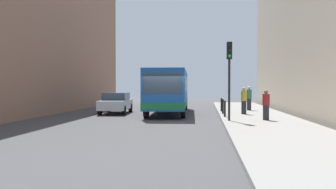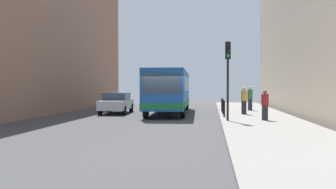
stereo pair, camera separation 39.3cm
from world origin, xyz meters
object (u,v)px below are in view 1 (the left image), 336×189
at_px(car_beside_bus, 116,102).
at_px(pedestrian_mid_sidewalk, 244,101).
at_px(bollard_far, 221,105).
at_px(pedestrian_far_sidewalk, 249,98).
at_px(bus, 169,89).
at_px(traffic_light, 229,66).
at_px(bollard_mid, 223,107).
at_px(bollard_near, 225,109).
at_px(pedestrian_near_signal, 266,105).

height_order(car_beside_bus, pedestrian_mid_sidewalk, pedestrian_mid_sidewalk).
xyz_separation_m(bollard_far, pedestrian_far_sidewalk, (2.11, 1.39, 0.42)).
relative_size(bus, pedestrian_mid_sidewalk, 6.39).
bearing_deg(bollard_far, traffic_light, -89.18).
bearing_deg(bollard_mid, bus, 149.87).
height_order(car_beside_bus, traffic_light, traffic_light).
bearing_deg(pedestrian_mid_sidewalk, bollard_mid, 162.13).
relative_size(bus, bollard_near, 11.69).
bearing_deg(bollard_mid, car_beside_bus, 168.01).
height_order(bollard_near, bollard_far, same).
distance_m(traffic_light, pedestrian_near_signal, 2.89).
relative_size(traffic_light, bollard_mid, 4.32).
relative_size(bollard_near, bollard_mid, 1.00).
bearing_deg(bus, pedestrian_far_sidewalk, -167.22).
relative_size(pedestrian_near_signal, pedestrian_far_sidewalk, 0.90).
distance_m(bus, pedestrian_mid_sidewalk, 5.60).
height_order(bus, pedestrian_far_sidewalk, bus).
distance_m(bollard_far, pedestrian_far_sidewalk, 2.56).
relative_size(bollard_far, pedestrian_far_sidewalk, 0.53).
bearing_deg(bollard_near, pedestrian_far_sidewalk, 70.84).
relative_size(bus, pedestrian_near_signal, 6.92).
height_order(bus, bollard_near, bus).
bearing_deg(bus, pedestrian_mid_sidewalk, 154.35).
distance_m(bus, traffic_light, 7.91).
height_order(bollard_mid, pedestrian_near_signal, pedestrian_near_signal).
xyz_separation_m(bus, pedestrian_mid_sidewalk, (5.09, -2.22, -0.71)).
bearing_deg(bollard_far, car_beside_bus, -174.25).
relative_size(bus, pedestrian_far_sidewalk, 6.21).
relative_size(bus, bollard_far, 11.69).
xyz_separation_m(bus, pedestrian_far_sidewalk, (5.87, 1.56, -0.68)).
bearing_deg(car_beside_bus, bollard_far, -177.86).
relative_size(car_beside_bus, pedestrian_far_sidewalk, 2.52).
xyz_separation_m(car_beside_bus, traffic_light, (7.60, -6.21, 2.22)).
bearing_deg(bollard_near, bollard_mid, 90.00).
bearing_deg(bus, bollard_mid, 147.79).
relative_size(bollard_near, pedestrian_far_sidewalk, 0.53).
distance_m(bollard_far, pedestrian_mid_sidewalk, 2.77).
bearing_deg(bollard_far, pedestrian_far_sidewalk, 33.27).
bearing_deg(bollard_mid, pedestrian_mid_sidewalk, -1.78).
relative_size(traffic_light, bollard_near, 4.32).
bearing_deg(traffic_light, pedestrian_far_sidewalk, 76.43).
relative_size(bollard_far, pedestrian_mid_sidewalk, 0.55).
distance_m(traffic_light, bollard_mid, 5.19).
relative_size(traffic_light, pedestrian_far_sidewalk, 2.29).
bearing_deg(pedestrian_near_signal, bollard_near, 108.85).
xyz_separation_m(bollard_mid, bollard_far, (0.00, 2.35, 0.00)).
relative_size(car_beside_bus, bollard_mid, 4.74).
bearing_deg(car_beside_bus, pedestrian_near_signal, 145.54).
xyz_separation_m(bollard_near, pedestrian_far_sidewalk, (2.11, 6.09, 0.42)).
relative_size(car_beside_bus, pedestrian_mid_sidewalk, 2.59).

